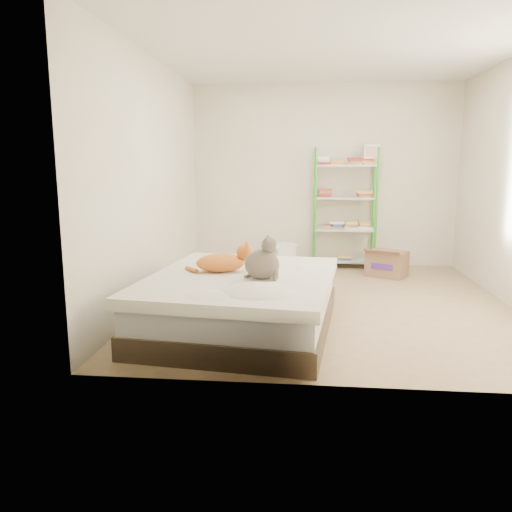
# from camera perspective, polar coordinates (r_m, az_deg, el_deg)

# --- Properties ---
(room) EXTENTS (3.81, 4.21, 2.61)m
(room) POSITION_cam_1_polar(r_m,az_deg,el_deg) (5.30, 8.53, 8.47)
(room) COLOR tan
(room) RESTS_ON ground
(bed) EXTENTS (1.80, 2.14, 0.50)m
(bed) POSITION_cam_1_polar(r_m,az_deg,el_deg) (4.51, -1.64, -5.27)
(bed) COLOR brown
(bed) RESTS_ON ground
(orange_cat) EXTENTS (0.58, 0.39, 0.21)m
(orange_cat) POSITION_cam_1_polar(r_m,az_deg,el_deg) (4.56, -4.08, -0.51)
(orange_cat) COLOR orange
(orange_cat) RESTS_ON bed
(grey_cat) EXTENTS (0.35, 0.30, 0.37)m
(grey_cat) POSITION_cam_1_polar(r_m,az_deg,el_deg) (4.25, 0.68, -0.22)
(grey_cat) COLOR #63594B
(grey_cat) RESTS_ON bed
(shelf_unit) EXTENTS (0.91, 0.36, 1.74)m
(shelf_unit) POSITION_cam_1_polar(r_m,az_deg,el_deg) (7.22, 10.16, 5.69)
(shelf_unit) COLOR green
(shelf_unit) RESTS_ON ground
(cardboard_box) EXTENTS (0.60, 0.63, 0.39)m
(cardboard_box) POSITION_cam_1_polar(r_m,az_deg,el_deg) (6.85, 14.75, -0.83)
(cardboard_box) COLOR #976D53
(cardboard_box) RESTS_ON ground
(white_bin) EXTENTS (0.36, 0.34, 0.34)m
(white_bin) POSITION_cam_1_polar(r_m,az_deg,el_deg) (7.27, 3.30, 0.17)
(white_bin) COLOR white
(white_bin) RESTS_ON ground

